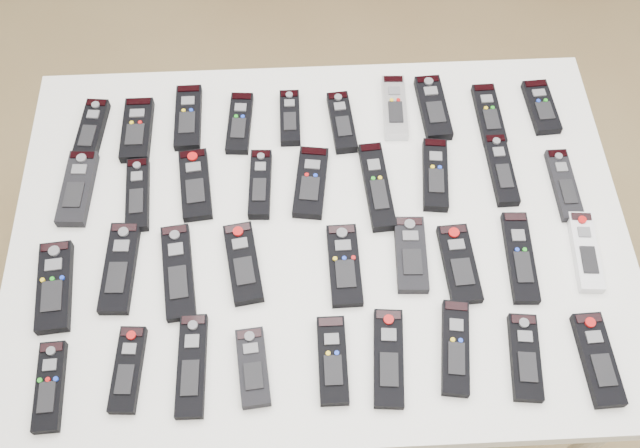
{
  "coord_description": "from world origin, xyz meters",
  "views": [
    {
      "loc": [
        -0.1,
        -0.8,
        2.03
      ],
      "look_at": [
        -0.06,
        -0.07,
        0.8
      ],
      "focal_mm": 40.0,
      "sensor_mm": 36.0,
      "label": 1
    }
  ],
  "objects_px": {
    "remote_15": "(377,186)",
    "remote_28": "(50,386)",
    "remote_5": "(342,122)",
    "remote_7": "(433,108)",
    "remote_10": "(78,188)",
    "remote_35": "(525,357)",
    "remote_17": "(501,170)",
    "remote_6": "(395,108)",
    "remote_12": "(195,185)",
    "remote_16": "(435,175)",
    "remote_23": "(344,265)",
    "remote_32": "(333,360)",
    "remote_20": "(120,268)",
    "remote_30": "(192,365)",
    "remote_24": "(411,254)",
    "table": "(320,243)",
    "remote_13": "(260,184)",
    "remote_34": "(455,348)",
    "remote_33": "(388,358)",
    "remote_26": "(520,257)",
    "remote_27": "(585,252)",
    "remote_1": "(137,130)",
    "remote_19": "(55,287)",
    "remote_31": "(253,367)",
    "remote_29": "(128,369)",
    "remote_14": "(311,182)",
    "remote_11": "(138,195)",
    "remote_21": "(178,272)",
    "remote_36": "(598,359)",
    "remote_22": "(243,263)",
    "remote_2": "(188,117)",
    "remote_18": "(564,185)",
    "remote_0": "(91,131)",
    "remote_4": "(290,118)",
    "remote_3": "(240,123)",
    "remote_9": "(541,107)"
  },
  "relations": [
    {
      "from": "remote_28",
      "to": "remote_30",
      "type": "relative_size",
      "value": 0.85
    },
    {
      "from": "remote_34",
      "to": "remote_33",
      "type": "bearing_deg",
      "value": -165.74
    },
    {
      "from": "remote_2",
      "to": "remote_29",
      "type": "distance_m",
      "value": 0.58
    },
    {
      "from": "remote_27",
      "to": "remote_32",
      "type": "height_order",
      "value": "remote_32"
    },
    {
      "from": "remote_28",
      "to": "remote_29",
      "type": "relative_size",
      "value": 1.03
    },
    {
      "from": "remote_13",
      "to": "remote_36",
      "type": "relative_size",
      "value": 0.92
    },
    {
      "from": "remote_19",
      "to": "remote_33",
      "type": "relative_size",
      "value": 1.01
    },
    {
      "from": "remote_7",
      "to": "remote_35",
      "type": "height_order",
      "value": "remote_7"
    },
    {
      "from": "remote_21",
      "to": "remote_28",
      "type": "xyz_separation_m",
      "value": [
        -0.22,
        -0.22,
        0.0
      ]
    },
    {
      "from": "remote_0",
      "to": "remote_20",
      "type": "height_order",
      "value": "remote_0"
    },
    {
      "from": "remote_0",
      "to": "remote_20",
      "type": "bearing_deg",
      "value": -68.64
    },
    {
      "from": "remote_32",
      "to": "remote_36",
      "type": "relative_size",
      "value": 0.93
    },
    {
      "from": "remote_23",
      "to": "remote_7",
      "type": "bearing_deg",
      "value": 58.86
    },
    {
      "from": "table",
      "to": "remote_13",
      "type": "distance_m",
      "value": 0.18
    },
    {
      "from": "remote_28",
      "to": "remote_3",
      "type": "bearing_deg",
      "value": 57.57
    },
    {
      "from": "remote_20",
      "to": "remote_24",
      "type": "relative_size",
      "value": 1.19
    },
    {
      "from": "remote_4",
      "to": "remote_6",
      "type": "xyz_separation_m",
      "value": [
        0.23,
        0.02,
        0.0
      ]
    },
    {
      "from": "remote_5",
      "to": "remote_12",
      "type": "height_order",
      "value": "remote_5"
    },
    {
      "from": "remote_5",
      "to": "remote_7",
      "type": "relative_size",
      "value": 0.92
    },
    {
      "from": "remote_1",
      "to": "remote_29",
      "type": "relative_size",
      "value": 1.02
    },
    {
      "from": "remote_15",
      "to": "remote_18",
      "type": "height_order",
      "value": "remote_15"
    },
    {
      "from": "remote_15",
      "to": "remote_28",
      "type": "distance_m",
      "value": 0.74
    },
    {
      "from": "remote_5",
      "to": "remote_22",
      "type": "relative_size",
      "value": 0.92
    },
    {
      "from": "remote_1",
      "to": "remote_10",
      "type": "relative_size",
      "value": 0.92
    },
    {
      "from": "remote_1",
      "to": "remote_4",
      "type": "distance_m",
      "value": 0.34
    },
    {
      "from": "remote_16",
      "to": "remote_31",
      "type": "distance_m",
      "value": 0.56
    },
    {
      "from": "remote_16",
      "to": "remote_32",
      "type": "xyz_separation_m",
      "value": [
        -0.24,
        -0.4,
        -0.0
      ]
    },
    {
      "from": "remote_9",
      "to": "remote_21",
      "type": "bearing_deg",
      "value": -157.73
    },
    {
      "from": "remote_10",
      "to": "remote_28",
      "type": "bearing_deg",
      "value": -86.33
    },
    {
      "from": "remote_0",
      "to": "remote_32",
      "type": "xyz_separation_m",
      "value": [
        0.5,
        -0.55,
        0.0
      ]
    },
    {
      "from": "remote_1",
      "to": "remote_20",
      "type": "bearing_deg",
      "value": -90.69
    },
    {
      "from": "remote_26",
      "to": "remote_27",
      "type": "bearing_deg",
      "value": 5.43
    },
    {
      "from": "remote_28",
      "to": "remote_31",
      "type": "height_order",
      "value": "remote_31"
    },
    {
      "from": "table",
      "to": "remote_14",
      "type": "bearing_deg",
      "value": 97.61
    },
    {
      "from": "remote_16",
      "to": "remote_27",
      "type": "distance_m",
      "value": 0.34
    },
    {
      "from": "remote_6",
      "to": "remote_15",
      "type": "xyz_separation_m",
      "value": [
        -0.06,
        -0.21,
        0.0
      ]
    },
    {
      "from": "table",
      "to": "remote_21",
      "type": "distance_m",
      "value": 0.3
    },
    {
      "from": "remote_7",
      "to": "remote_11",
      "type": "xyz_separation_m",
      "value": [
        -0.64,
        -0.2,
        -0.0
      ]
    },
    {
      "from": "remote_32",
      "to": "remote_30",
      "type": "bearing_deg",
      "value": 179.6
    },
    {
      "from": "remote_18",
      "to": "remote_21",
      "type": "height_order",
      "value": "remote_21"
    },
    {
      "from": "table",
      "to": "remote_11",
      "type": "bearing_deg",
      "value": 165.92
    },
    {
      "from": "remote_15",
      "to": "remote_16",
      "type": "xyz_separation_m",
      "value": [
        0.13,
        0.02,
        -0.0
      ]
    },
    {
      "from": "remote_10",
      "to": "remote_17",
      "type": "distance_m",
      "value": 0.89
    },
    {
      "from": "remote_13",
      "to": "remote_22",
      "type": "relative_size",
      "value": 0.94
    },
    {
      "from": "remote_10",
      "to": "remote_35",
      "type": "distance_m",
      "value": 0.95
    },
    {
      "from": "remote_6",
      "to": "remote_12",
      "type": "relative_size",
      "value": 1.0
    },
    {
      "from": "remote_23",
      "to": "remote_32",
      "type": "relative_size",
      "value": 1.06
    },
    {
      "from": "remote_5",
      "to": "remote_19",
      "type": "height_order",
      "value": "same"
    },
    {
      "from": "remote_5",
      "to": "remote_20",
      "type": "distance_m",
      "value": 0.57
    },
    {
      "from": "remote_33",
      "to": "remote_34",
      "type": "relative_size",
      "value": 1.02
    }
  ]
}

